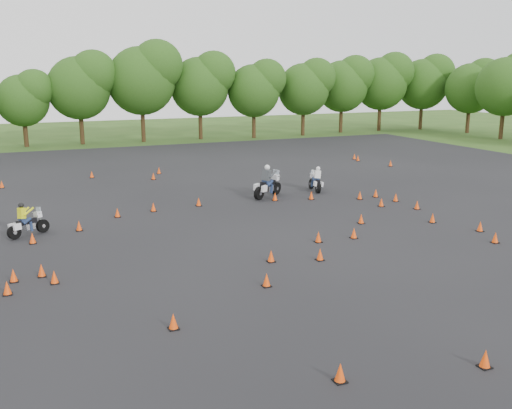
# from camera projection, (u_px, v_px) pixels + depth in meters

# --- Properties ---
(ground) EXTENTS (140.00, 140.00, 0.00)m
(ground) POSITION_uv_depth(u_px,v_px,m) (295.00, 254.00, 22.90)
(ground) COLOR #2D5119
(ground) RESTS_ON ground
(asphalt_pad) EXTENTS (62.00, 62.00, 0.00)m
(asphalt_pad) POSITION_uv_depth(u_px,v_px,m) (240.00, 220.00, 28.27)
(asphalt_pad) COLOR black
(asphalt_pad) RESTS_ON ground
(treeline) EXTENTS (87.06, 32.34, 10.95)m
(treeline) POSITION_uv_depth(u_px,v_px,m) (156.00, 99.00, 54.07)
(treeline) COLOR #264B15
(treeline) RESTS_ON ground
(traffic_cones) EXTENTS (36.52, 32.89, 0.45)m
(traffic_cones) POSITION_uv_depth(u_px,v_px,m) (237.00, 218.00, 27.72)
(traffic_cones) COLOR #FF4A0A
(traffic_cones) RESTS_ON asphalt_pad
(rider_grey) EXTENTS (2.56, 1.99, 1.95)m
(rider_grey) POSITION_uv_depth(u_px,v_px,m) (267.00, 181.00, 33.17)
(rider_grey) COLOR #383C3F
(rider_grey) RESTS_ON ground
(rider_yellow) EXTENTS (2.03, 1.51, 1.53)m
(rider_yellow) POSITION_uv_depth(u_px,v_px,m) (28.00, 219.00, 25.29)
(rider_yellow) COLOR #CED012
(rider_yellow) RESTS_ON ground
(rider_white) EXTENTS (0.99, 2.07, 1.54)m
(rider_white) POSITION_uv_depth(u_px,v_px,m) (314.00, 179.00, 34.98)
(rider_white) COLOR silver
(rider_white) RESTS_ON ground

